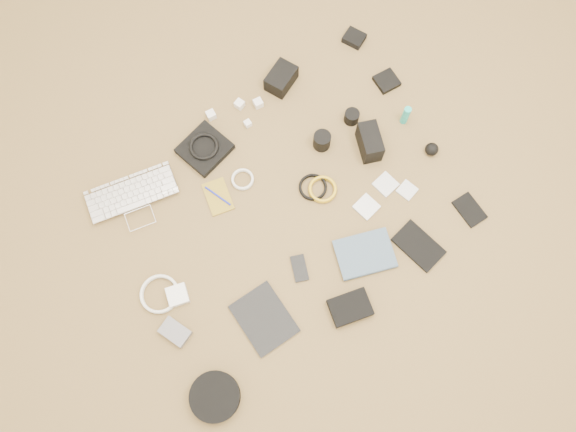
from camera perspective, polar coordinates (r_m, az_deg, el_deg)
laptop at (r=2.23m, az=-15.19°, el=1.13°), size 0.40×0.32×0.03m
headphone_pouch at (r=2.26m, az=-8.46°, el=6.77°), size 0.21×0.20×0.03m
headphones at (r=2.24m, az=-8.54°, el=7.01°), size 0.13×0.13×0.01m
charger_a at (r=2.33m, az=-7.83°, el=10.13°), size 0.04×0.04×0.03m
charger_b at (r=2.34m, az=-4.95°, el=11.24°), size 0.04×0.04×0.03m
charger_c at (r=2.33m, az=-3.05°, el=11.37°), size 0.04×0.04×0.03m
charger_d at (r=2.30m, az=-4.12°, el=9.35°), size 0.03×0.03×0.02m
dslr_camera at (r=2.36m, az=-0.70°, el=13.80°), size 0.15×0.13×0.07m
lens_pouch at (r=2.51m, az=6.74°, el=17.51°), size 0.10×0.10×0.03m
notebook_olive at (r=2.19m, az=-7.12°, el=1.97°), size 0.12×0.16×0.01m
pen_blue at (r=2.19m, az=-7.15°, el=2.03°), size 0.04×0.12×0.01m
cable_white_a at (r=2.21m, az=-4.63°, el=3.68°), size 0.12×0.12×0.01m
lens_a at (r=2.23m, az=3.47°, el=7.65°), size 0.07×0.07×0.07m
lens_b at (r=2.30m, az=6.49°, el=9.99°), size 0.07×0.07×0.05m
card_reader at (r=2.42m, az=9.99°, el=13.35°), size 0.10×0.10×0.02m
power_brick at (r=2.11m, az=-11.15°, el=-7.91°), size 0.09×0.09×0.03m
cable_white_b at (r=2.13m, az=-12.87°, el=-7.75°), size 0.17×0.17×0.01m
cable_black at (r=2.19m, az=2.54°, el=2.89°), size 0.14×0.14×0.01m
cable_yellow at (r=2.19m, az=3.52°, el=2.66°), size 0.13×0.13×0.01m
flash at (r=2.24m, az=8.30°, el=7.45°), size 0.12×0.16×0.10m
lens_cleaner at (r=2.31m, az=11.86°, el=9.99°), size 0.03×0.03×0.10m
battery_charger at (r=2.09m, az=-11.40°, el=-11.47°), size 0.10×0.12×0.03m
tablet at (r=2.07m, az=-2.44°, el=-10.38°), size 0.18×0.23×0.01m
phone at (r=2.10m, az=1.18°, el=-5.33°), size 0.09×0.11×0.01m
filter_case_left at (r=2.18m, az=7.98°, el=0.93°), size 0.09×0.09×0.01m
filter_case_mid at (r=2.23m, az=9.89°, el=3.18°), size 0.09×0.09×0.01m
filter_case_right at (r=2.23m, az=12.01°, el=2.58°), size 0.08×0.08×0.01m
air_blower at (r=2.30m, az=14.39°, el=6.59°), size 0.07×0.07×0.05m
headphone_case at (r=2.05m, az=-7.43°, el=-17.74°), size 0.22×0.22×0.05m
drive_case at (r=2.07m, az=6.32°, el=-9.22°), size 0.17×0.14×0.04m
paperback at (r=2.11m, az=8.44°, el=-5.86°), size 0.25×0.23×0.02m
notebook_black_a at (r=2.17m, az=13.12°, el=-2.97°), size 0.14×0.20×0.01m
notebook_black_b at (r=2.27m, az=17.96°, el=0.60°), size 0.09×0.13×0.01m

